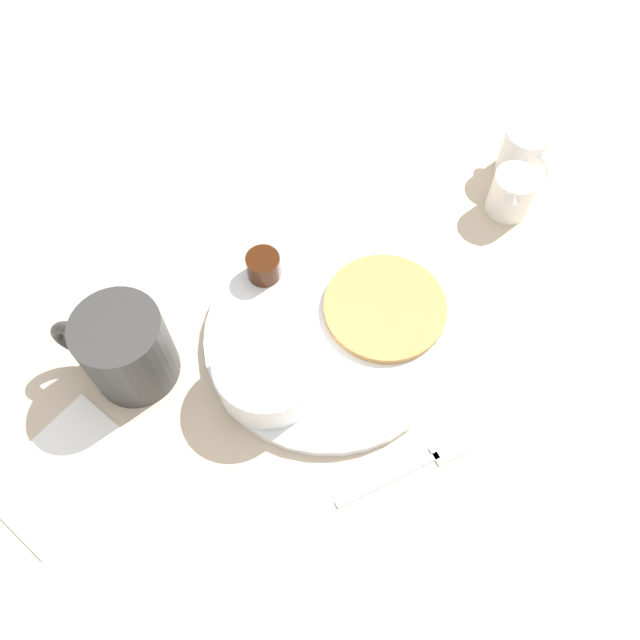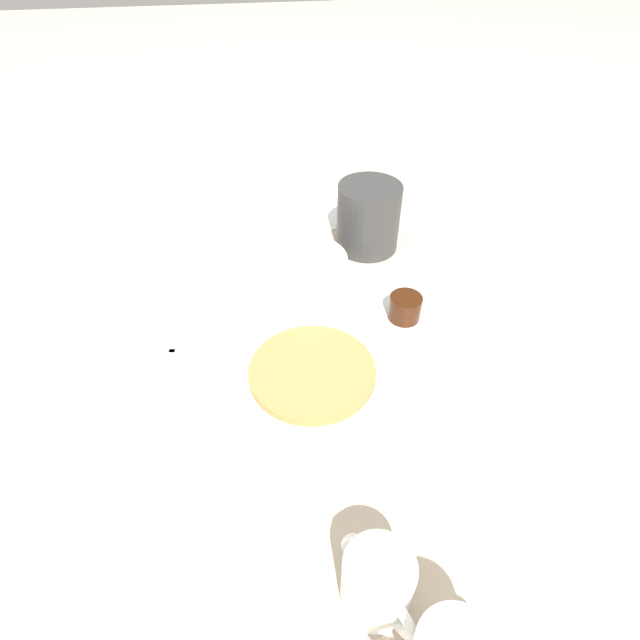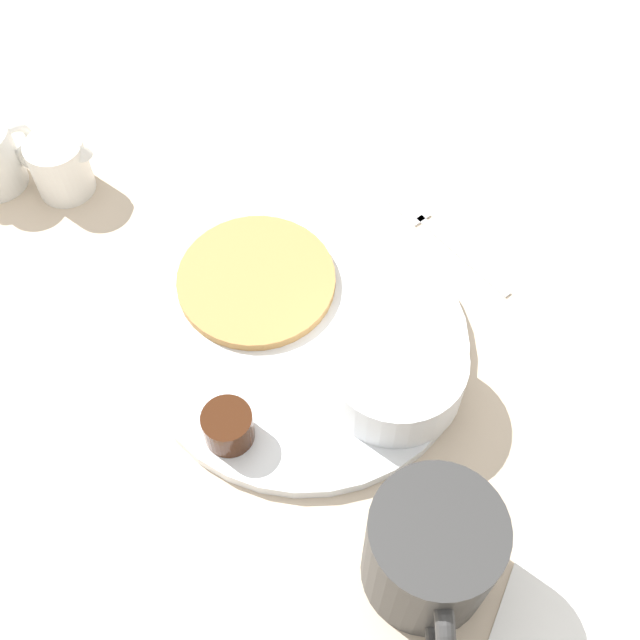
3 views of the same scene
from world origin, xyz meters
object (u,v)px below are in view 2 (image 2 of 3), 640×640
(plate, at_px, (319,334))
(creamer_pitcher_near, at_px, (373,583))
(coffee_mug, at_px, (370,217))
(bowl, at_px, (304,272))
(fork, at_px, (176,340))

(plate, relative_size, creamer_pitcher_near, 3.71)
(plate, relative_size, coffee_mug, 2.45)
(creamer_pitcher_near, bearing_deg, bowl, 0.39)
(coffee_mug, bearing_deg, plate, 151.18)
(creamer_pitcher_near, bearing_deg, plate, -0.60)
(coffee_mug, bearing_deg, creamer_pitcher_near, 167.62)
(bowl, height_order, creamer_pitcher_near, same)
(coffee_mug, distance_m, fork, 0.32)
(bowl, distance_m, coffee_mug, 0.15)
(plate, height_order, bowl, bowl)
(plate, height_order, coffee_mug, coffee_mug)
(plate, distance_m, bowl, 0.09)
(bowl, relative_size, creamer_pitcher_near, 1.49)
(plate, height_order, fork, plate)
(coffee_mug, bearing_deg, fork, 121.45)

